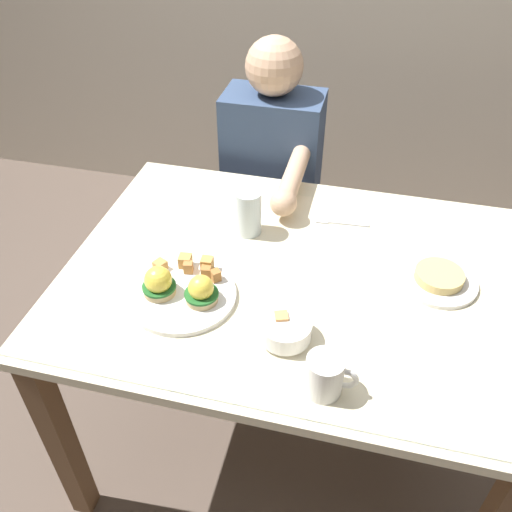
% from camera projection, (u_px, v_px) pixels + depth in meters
% --- Properties ---
extents(ground_plane, '(6.00, 6.00, 0.00)m').
position_uv_depth(ground_plane, '(284.00, 431.00, 1.90)').
color(ground_plane, brown).
extents(dining_table, '(1.20, 0.90, 0.74)m').
position_uv_depth(dining_table, '(291.00, 302.00, 1.49)').
color(dining_table, beige).
rests_on(dining_table, ground_plane).
extents(eggs_benedict_plate, '(0.27, 0.27, 0.09)m').
position_uv_depth(eggs_benedict_plate, '(181.00, 289.00, 1.34)').
color(eggs_benedict_plate, white).
rests_on(eggs_benedict_plate, dining_table).
extents(fruit_bowl, '(0.12, 0.12, 0.06)m').
position_uv_depth(fruit_bowl, '(285.00, 330.00, 1.23)').
color(fruit_bowl, white).
rests_on(fruit_bowl, dining_table).
extents(coffee_mug, '(0.11, 0.08, 0.09)m').
position_uv_depth(coffee_mug, '(325.00, 375.00, 1.11)').
color(coffee_mug, white).
rests_on(coffee_mug, dining_table).
extents(fork, '(0.16, 0.03, 0.00)m').
position_uv_depth(fork, '(339.00, 222.00, 1.59)').
color(fork, silver).
rests_on(fork, dining_table).
extents(water_glass_near, '(0.08, 0.08, 0.13)m').
position_uv_depth(water_glass_near, '(248.00, 214.00, 1.52)').
color(water_glass_near, silver).
rests_on(water_glass_near, dining_table).
extents(side_plate, '(0.20, 0.20, 0.04)m').
position_uv_depth(side_plate, '(438.00, 279.00, 1.39)').
color(side_plate, white).
rests_on(side_plate, dining_table).
extents(diner_person, '(0.34, 0.54, 1.14)m').
position_uv_depth(diner_person, '(271.00, 177.00, 1.96)').
color(diner_person, '#33333D').
rests_on(diner_person, ground_plane).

